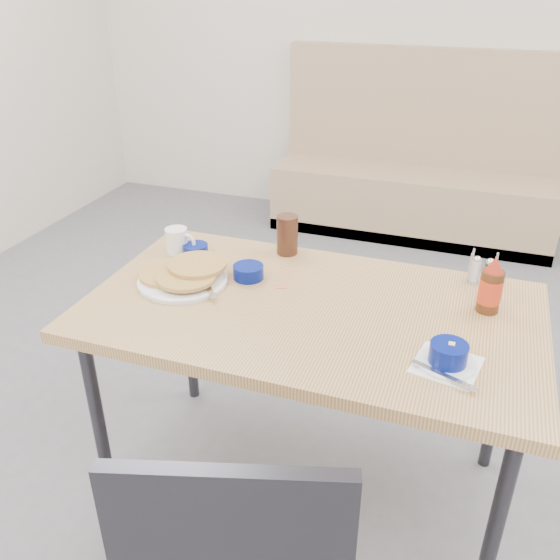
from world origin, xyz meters
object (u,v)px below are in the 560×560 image
(pancake_plate, at_px, (184,276))
(butter_bowl, at_px, (248,272))
(grits_setting, at_px, (448,357))
(syrup_bottle, at_px, (491,288))
(coffee_mug, at_px, (178,240))
(creamer_bowl, at_px, (196,250))
(amber_tumbler, at_px, (287,235))
(condiment_caddy, at_px, (482,272))
(booth_bench, at_px, (414,182))
(dining_table, at_px, (310,323))

(pancake_plate, bearing_deg, butter_bowl, 26.50)
(grits_setting, xyz_separation_m, syrup_bottle, (0.09, 0.33, 0.05))
(coffee_mug, distance_m, creamer_bowl, 0.08)
(grits_setting, distance_m, amber_tumbler, 0.81)
(coffee_mug, bearing_deg, pancake_plate, -57.65)
(pancake_plate, bearing_deg, condiment_caddy, 19.24)
(booth_bench, relative_size, syrup_bottle, 10.44)
(creamer_bowl, relative_size, amber_tumbler, 0.63)
(booth_bench, xyz_separation_m, dining_table, (0.00, -2.53, 0.35))
(booth_bench, height_order, syrup_bottle, booth_bench)
(dining_table, xyz_separation_m, syrup_bottle, (0.52, 0.15, 0.14))
(pancake_plate, relative_size, condiment_caddy, 2.95)
(dining_table, xyz_separation_m, creamer_bowl, (-0.50, 0.21, 0.08))
(pancake_plate, bearing_deg, grits_setting, -12.28)
(coffee_mug, distance_m, amber_tumbler, 0.40)
(booth_bench, relative_size, coffee_mug, 15.93)
(dining_table, bearing_deg, amber_tumbler, 119.57)
(booth_bench, distance_m, butter_bowl, 2.48)
(dining_table, bearing_deg, butter_bowl, 156.56)
(pancake_plate, relative_size, grits_setting, 1.56)
(pancake_plate, height_order, grits_setting, grits_setting)
(creamer_bowl, bearing_deg, amber_tumbler, 22.49)
(creamer_bowl, bearing_deg, butter_bowl, -22.36)
(dining_table, distance_m, creamer_bowl, 0.55)
(grits_setting, relative_size, syrup_bottle, 1.12)
(butter_bowl, relative_size, amber_tumbler, 0.71)
(dining_table, height_order, creamer_bowl, creamer_bowl)
(amber_tumbler, bearing_deg, condiment_caddy, 0.00)
(butter_bowl, bearing_deg, coffee_mug, 162.11)
(pancake_plate, distance_m, creamer_bowl, 0.21)
(booth_bench, bearing_deg, amber_tumbler, -95.03)
(coffee_mug, relative_size, grits_setting, 0.59)
(grits_setting, bearing_deg, pancake_plate, 167.72)
(dining_table, distance_m, syrup_bottle, 0.56)
(grits_setting, relative_size, amber_tumbler, 1.40)
(coffee_mug, distance_m, condiment_caddy, 1.07)
(pancake_plate, bearing_deg, amber_tumbler, 52.17)
(pancake_plate, relative_size, syrup_bottle, 1.75)
(butter_bowl, height_order, condiment_caddy, condiment_caddy)
(dining_table, height_order, grits_setting, grits_setting)
(pancake_plate, height_order, butter_bowl, pancake_plate)
(dining_table, relative_size, syrup_bottle, 7.70)
(butter_bowl, distance_m, syrup_bottle, 0.77)
(creamer_bowl, distance_m, amber_tumbler, 0.34)
(coffee_mug, distance_m, grits_setting, 1.08)
(booth_bench, xyz_separation_m, condiment_caddy, (0.49, -2.19, 0.45))
(booth_bench, distance_m, syrup_bottle, 2.48)
(dining_table, distance_m, amber_tumbler, 0.41)
(syrup_bottle, bearing_deg, coffee_mug, 176.92)
(booth_bench, relative_size, butter_bowl, 18.48)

